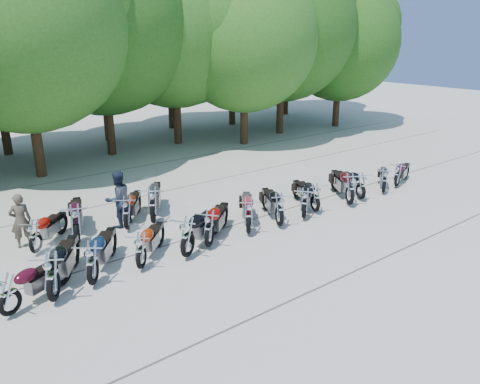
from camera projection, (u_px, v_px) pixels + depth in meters
ground at (270, 238)px, 14.43m from camera, size 90.00×90.00×0.00m
tree_3 at (21, 25)px, 18.73m from camera, size 8.70×8.70×10.67m
tree_4 at (100, 20)px, 22.40m from camera, size 9.13×9.13×11.20m
tree_5 at (173, 22)px, 24.88m from camera, size 9.04×9.04×11.10m
tree_6 at (244, 37)px, 25.05m from camera, size 8.00×8.00×9.82m
tree_7 at (282, 27)px, 27.71m from camera, size 8.79×8.79×10.79m
tree_8 at (341, 42)px, 30.27m from camera, size 7.53×7.53×9.25m
tree_12 at (100, 39)px, 25.95m from camera, size 7.88×7.88×9.67m
tree_13 at (168, 33)px, 29.45m from camera, size 8.31×8.31×10.20m
tree_14 at (232, 36)px, 30.81m from camera, size 8.02×8.02×9.84m
tree_15 at (288, 19)px, 34.58m from camera, size 9.67×9.67×11.86m
motorcycle_0 at (9, 293)px, 10.22m from camera, size 2.14×1.53×1.18m
motorcycle_1 at (52, 275)px, 10.74m from camera, size 2.02×2.55×1.43m
motorcycle_2 at (92, 262)px, 11.46m from camera, size 2.04×2.34×1.35m
motorcycle_3 at (141, 249)px, 12.29m from camera, size 1.98×1.94×1.20m
motorcycle_4 at (187, 236)px, 12.89m from camera, size 2.51×1.91×1.40m
motorcycle_5 at (209, 227)px, 13.54m from camera, size 2.25×2.05×1.32m
motorcycle_6 at (248, 215)px, 14.44m from camera, size 2.02×2.36×1.36m
motorcycle_7 at (280, 208)px, 15.02m from camera, size 1.67×2.40×1.32m
motorcycle_8 at (305, 202)px, 15.66m from camera, size 2.15×1.93×1.26m
motorcycle_9 at (316, 197)px, 16.25m from camera, size 1.39×2.26×1.22m
motorcycle_10 at (350, 188)px, 16.89m from camera, size 1.96×2.51×1.40m
motorcycle_11 at (361, 185)px, 17.49m from camera, size 1.39×2.25×1.22m
motorcycle_12 at (384, 180)px, 18.24m from camera, size 2.00×1.73×1.15m
motorcycle_13 at (398, 174)px, 18.98m from camera, size 2.14×1.29×1.16m
motorcycle_14 at (35, 236)px, 13.18m from camera, size 1.90×1.90×1.17m
motorcycle_15 at (76, 223)px, 13.73m from camera, size 1.61×2.65×1.44m
motorcycle_16 at (127, 212)px, 14.75m from camera, size 1.93×2.27×1.30m
motorcycle_17 at (153, 204)px, 15.24m from camera, size 2.04×2.58×1.45m
rider_0 at (21, 221)px, 13.59m from camera, size 0.65×0.47×1.65m
rider_1 at (118, 199)px, 15.02m from camera, size 0.99×0.82×1.87m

